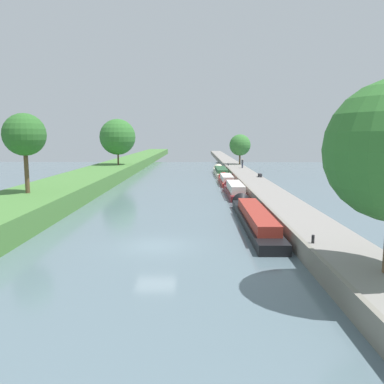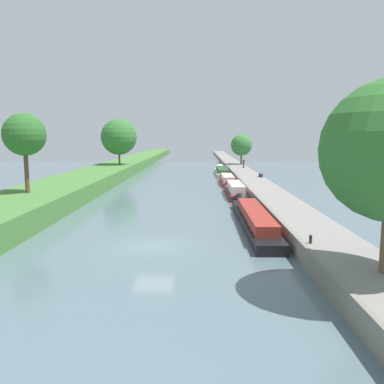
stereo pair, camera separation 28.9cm
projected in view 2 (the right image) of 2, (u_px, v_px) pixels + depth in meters
The scene contains 14 objects.
ground_plane at pixel (154, 246), 24.37m from camera, with size 160.00×160.00×0.00m, color slate.
right_towpath at pixel (320, 238), 24.11m from camera, with size 3.52×260.00×1.09m.
stone_quay at pixel (289, 238), 24.14m from camera, with size 0.25×260.00×1.14m.
narrowboat_black at pixel (253, 217), 30.37m from camera, with size 1.88×16.90×1.95m.
narrowboat_maroon at pixel (235, 190), 45.64m from camera, with size 1.85×11.17×2.07m.
narrowboat_red at pixel (227, 180), 56.86m from camera, with size 1.83×10.66×1.90m.
narrowboat_cream at pixel (222, 171), 70.18m from camera, with size 2.14×15.49×2.03m.
tree_rightbank_midnear at pixel (241, 145), 79.72m from camera, with size 4.34×4.34×6.10m.
tree_leftbank_downstream at pixel (24, 135), 33.95m from camera, with size 3.69×3.69×6.98m.
tree_leftbank_upstream at pixel (119, 137), 68.36m from camera, with size 6.24×6.24×7.98m.
person_walking at pixel (244, 163), 70.68m from camera, with size 0.34×0.34×1.66m.
mooring_bollard_near at pixel (311, 239), 20.96m from camera, with size 0.16×0.16×0.45m.
mooring_bollard_far at pixel (229, 164), 76.50m from camera, with size 0.16×0.16×0.45m.
park_bench at pixel (261, 174), 55.23m from camera, with size 0.44×1.50×0.47m.
Camera 2 is at (2.81, -23.60, 6.80)m, focal length 36.56 mm.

